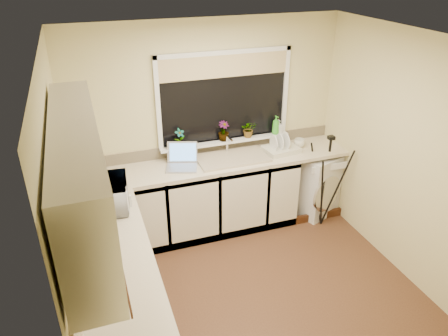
# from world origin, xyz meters

# --- Properties ---
(floor) EXTENTS (3.20, 3.20, 0.00)m
(floor) POSITION_xyz_m (0.00, 0.00, 0.00)
(floor) COLOR brown
(floor) RESTS_ON ground
(ceiling) EXTENTS (3.20, 3.20, 0.00)m
(ceiling) POSITION_xyz_m (0.00, 0.00, 2.45)
(ceiling) COLOR white
(ceiling) RESTS_ON ground
(wall_back) EXTENTS (3.20, 0.00, 3.20)m
(wall_back) POSITION_xyz_m (0.00, 1.50, 1.23)
(wall_back) COLOR beige
(wall_back) RESTS_ON ground
(wall_front) EXTENTS (3.20, 0.00, 3.20)m
(wall_front) POSITION_xyz_m (0.00, -1.50, 1.23)
(wall_front) COLOR beige
(wall_front) RESTS_ON ground
(wall_left) EXTENTS (0.00, 3.00, 3.00)m
(wall_left) POSITION_xyz_m (-1.60, 0.00, 1.23)
(wall_left) COLOR beige
(wall_left) RESTS_ON ground
(wall_right) EXTENTS (0.00, 3.00, 3.00)m
(wall_right) POSITION_xyz_m (1.60, 0.00, 1.23)
(wall_right) COLOR beige
(wall_right) RESTS_ON ground
(base_cabinet_back) EXTENTS (2.55, 0.60, 0.86)m
(base_cabinet_back) POSITION_xyz_m (-0.33, 1.20, 0.43)
(base_cabinet_back) COLOR silver
(base_cabinet_back) RESTS_ON floor
(base_cabinet_left) EXTENTS (0.54, 2.40, 0.86)m
(base_cabinet_left) POSITION_xyz_m (-1.30, -0.30, 0.43)
(base_cabinet_left) COLOR silver
(base_cabinet_left) RESTS_ON floor
(worktop_back) EXTENTS (3.20, 0.60, 0.04)m
(worktop_back) POSITION_xyz_m (0.00, 1.20, 0.88)
(worktop_back) COLOR beige
(worktop_back) RESTS_ON base_cabinet_back
(worktop_left) EXTENTS (0.60, 2.40, 0.04)m
(worktop_left) POSITION_xyz_m (-1.30, -0.30, 0.88)
(worktop_left) COLOR beige
(worktop_left) RESTS_ON base_cabinet_left
(upper_cabinet) EXTENTS (0.28, 1.90, 0.70)m
(upper_cabinet) POSITION_xyz_m (-1.44, -0.45, 1.80)
(upper_cabinet) COLOR silver
(upper_cabinet) RESTS_ON wall_left
(splashback_left) EXTENTS (0.02, 2.40, 0.45)m
(splashback_left) POSITION_xyz_m (-1.59, -0.30, 1.12)
(splashback_left) COLOR beige
(splashback_left) RESTS_ON wall_left
(splashback_back) EXTENTS (3.20, 0.02, 0.14)m
(splashback_back) POSITION_xyz_m (0.00, 1.49, 0.97)
(splashback_back) COLOR beige
(splashback_back) RESTS_ON wall_back
(window_glass) EXTENTS (1.50, 0.02, 1.00)m
(window_glass) POSITION_xyz_m (0.20, 1.49, 1.55)
(window_glass) COLOR black
(window_glass) RESTS_ON wall_back
(window_blind) EXTENTS (1.50, 0.02, 0.25)m
(window_blind) POSITION_xyz_m (0.20, 1.46, 1.92)
(window_blind) COLOR tan
(window_blind) RESTS_ON wall_back
(windowsill) EXTENTS (1.60, 0.14, 0.03)m
(windowsill) POSITION_xyz_m (0.20, 1.43, 1.04)
(windowsill) COLOR white
(windowsill) RESTS_ON wall_back
(sink) EXTENTS (0.82, 0.46, 0.03)m
(sink) POSITION_xyz_m (0.20, 1.20, 0.91)
(sink) COLOR tan
(sink) RESTS_ON worktop_back
(faucet) EXTENTS (0.03, 0.03, 0.24)m
(faucet) POSITION_xyz_m (0.20, 1.38, 1.02)
(faucet) COLOR silver
(faucet) RESTS_ON worktop_back
(washing_machine) EXTENTS (0.73, 0.72, 0.82)m
(washing_machine) POSITION_xyz_m (1.33, 1.18, 0.41)
(washing_machine) COLOR silver
(washing_machine) RESTS_ON floor
(laptop) EXTENTS (0.43, 0.43, 0.24)m
(laptop) POSITION_xyz_m (-0.39, 1.23, 0.96)
(laptop) COLOR #9999A0
(laptop) RESTS_ON worktop_back
(kettle) EXTENTS (0.16, 0.16, 0.21)m
(kettle) POSITION_xyz_m (-1.17, 0.47, 1.01)
(kettle) COLOR silver
(kettle) RESTS_ON worktop_left
(dish_rack) EXTENTS (0.44, 0.35, 0.06)m
(dish_rack) POSITION_xyz_m (0.82, 1.19, 0.93)
(dish_rack) COLOR beige
(dish_rack) RESTS_ON worktop_back
(tripod) EXTENTS (0.73, 0.73, 1.19)m
(tripod) POSITION_xyz_m (1.26, 0.82, 0.60)
(tripod) COLOR black
(tripod) RESTS_ON floor
(steel_jar) EXTENTS (0.08, 0.08, 0.12)m
(steel_jar) POSITION_xyz_m (-1.36, -0.32, 0.96)
(steel_jar) COLOR silver
(steel_jar) RESTS_ON worktop_left
(microwave) EXTENTS (0.37, 0.52, 0.27)m
(microwave) POSITION_xyz_m (-1.24, 0.61, 1.04)
(microwave) COLOR silver
(microwave) RESTS_ON worktop_left
(plant_a) EXTENTS (0.14, 0.11, 0.23)m
(plant_a) POSITION_xyz_m (-0.36, 1.40, 1.16)
(plant_a) COLOR #999999
(plant_a) RESTS_ON windowsill
(plant_c) EXTENTS (0.16, 0.16, 0.24)m
(plant_c) POSITION_xyz_m (0.17, 1.42, 1.17)
(plant_c) COLOR #999999
(plant_c) RESTS_ON windowsill
(plant_d) EXTENTS (0.22, 0.20, 0.21)m
(plant_d) POSITION_xyz_m (0.49, 1.43, 1.15)
(plant_d) COLOR #999999
(plant_d) RESTS_ON windowsill
(soap_bottle_green) EXTENTS (0.10, 0.10, 0.23)m
(soap_bottle_green) POSITION_xyz_m (0.84, 1.41, 1.17)
(soap_bottle_green) COLOR green
(soap_bottle_green) RESTS_ON windowsill
(soap_bottle_clear) EXTENTS (0.08, 0.08, 0.17)m
(soap_bottle_clear) POSITION_xyz_m (0.89, 1.42, 1.14)
(soap_bottle_clear) COLOR #999999
(soap_bottle_clear) RESTS_ON windowsill
(cup_back) EXTENTS (0.17, 0.17, 0.11)m
(cup_back) POSITION_xyz_m (1.10, 1.25, 0.95)
(cup_back) COLOR white
(cup_back) RESTS_ON worktop_back
(cup_left) EXTENTS (0.10, 0.10, 0.08)m
(cup_left) POSITION_xyz_m (-1.32, -0.62, 0.94)
(cup_left) COLOR beige
(cup_left) RESTS_ON worktop_left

